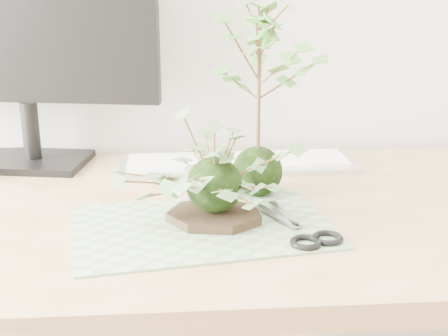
{
  "coord_description": "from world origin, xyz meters",
  "views": [
    {
      "loc": [
        -0.07,
        0.21,
        1.13
      ],
      "look_at": [
        0.0,
        1.14,
        0.84
      ],
      "focal_mm": 50.0,
      "sensor_mm": 36.0,
      "label": 1
    }
  ],
  "objects_px": {
    "keyboard": "(237,163)",
    "maple_kokedama": "(259,48)",
    "ivy_kokedama": "(214,160)",
    "desk": "(247,252)",
    "monitor": "(22,30)"
  },
  "relations": [
    {
      "from": "maple_kokedama",
      "to": "monitor",
      "type": "xyz_separation_m",
      "value": [
        -0.45,
        0.23,
        0.01
      ]
    },
    {
      "from": "ivy_kokedama",
      "to": "maple_kokedama",
      "type": "bearing_deg",
      "value": 55.48
    },
    {
      "from": "monitor",
      "to": "ivy_kokedama",
      "type": "bearing_deg",
      "value": -34.23
    },
    {
      "from": "keyboard",
      "to": "monitor",
      "type": "xyz_separation_m",
      "value": [
        -0.43,
        0.06,
        0.27
      ]
    },
    {
      "from": "maple_kokedama",
      "to": "monitor",
      "type": "relative_size",
      "value": 0.7
    },
    {
      "from": "monitor",
      "to": "desk",
      "type": "bearing_deg",
      "value": -23.73
    },
    {
      "from": "ivy_kokedama",
      "to": "keyboard",
      "type": "xyz_separation_m",
      "value": [
        0.07,
        0.3,
        -0.1
      ]
    },
    {
      "from": "ivy_kokedama",
      "to": "maple_kokedama",
      "type": "relative_size",
      "value": 0.88
    },
    {
      "from": "maple_kokedama",
      "to": "keyboard",
      "type": "height_order",
      "value": "maple_kokedama"
    },
    {
      "from": "keyboard",
      "to": "ivy_kokedama",
      "type": "bearing_deg",
      "value": -103.37
    },
    {
      "from": "keyboard",
      "to": "monitor",
      "type": "height_order",
      "value": "monitor"
    },
    {
      "from": "keyboard",
      "to": "maple_kokedama",
      "type": "bearing_deg",
      "value": -84.29
    },
    {
      "from": "desk",
      "to": "keyboard",
      "type": "distance_m",
      "value": 0.25
    },
    {
      "from": "desk",
      "to": "keyboard",
      "type": "xyz_separation_m",
      "value": [
        0.0,
        0.23,
        0.1
      ]
    },
    {
      "from": "ivy_kokedama",
      "to": "maple_kokedama",
      "type": "height_order",
      "value": "maple_kokedama"
    }
  ]
}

